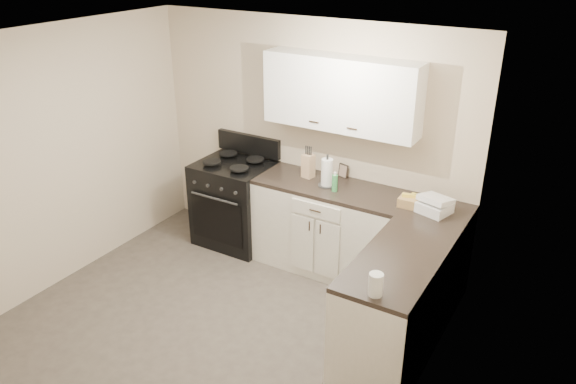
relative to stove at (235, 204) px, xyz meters
The scene contains 20 objects.
floor 1.71m from the stove, 63.31° to the right, with size 3.60×3.60×0.00m, color #473F38.
ceiling 2.62m from the stove, 63.31° to the right, with size 3.60×3.60×0.00m, color white.
wall_back 1.13m from the stove, 23.67° to the left, with size 3.60×3.60×0.00m, color beige.
wall_right 3.04m from the stove, 30.13° to the right, with size 3.60×3.60×0.00m, color beige.
wall_left 1.98m from the stove, 125.67° to the right, with size 3.60×3.60×0.00m, color beige.
base_cabinets_back 1.17m from the stove, ahead, with size 1.55×0.60×0.90m, color silver.
base_cabinets_right 2.33m from the stove, 15.58° to the right, with size 0.60×1.90×0.90m, color silver.
countertop_back 1.25m from the stove, ahead, with size 1.55×0.60×0.04m, color black.
countertop_right 2.37m from the stove, 15.58° to the right, with size 0.60×1.90×0.04m, color black.
upper_cabinets 1.82m from the stove, ahead, with size 1.55×0.30×0.70m, color white.
stove is the anchor object (origin of this frame).
knife_block 1.06m from the stove, ahead, with size 0.11×0.10×0.24m, color tan.
paper_towel 1.29m from the stove, ahead, with size 0.12×0.12×0.28m, color white.
soap_bottle 1.38m from the stove, ahead, with size 0.06×0.06×0.17m, color green.
picture_frame 1.33m from the stove, 13.64° to the left, with size 0.11×0.01×0.14m, color black.
wicker_basket 2.09m from the stove, ahead, with size 0.26×0.17×0.09m, color tan.
countertop_grill 2.29m from the stove, ahead, with size 0.26×0.24×0.10m, color white.
glass_jar 2.76m from the stove, 33.05° to the right, with size 0.10×0.10×0.17m, color silver.
oven_mitt_near 2.28m from the stove, 32.76° to the right, with size 0.02×0.14×0.25m, color black.
oven_mitt_far 2.16m from the stove, 27.38° to the right, with size 0.02×0.15×0.26m, color black.
Camera 1 is at (2.66, -3.08, 3.20)m, focal length 35.00 mm.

